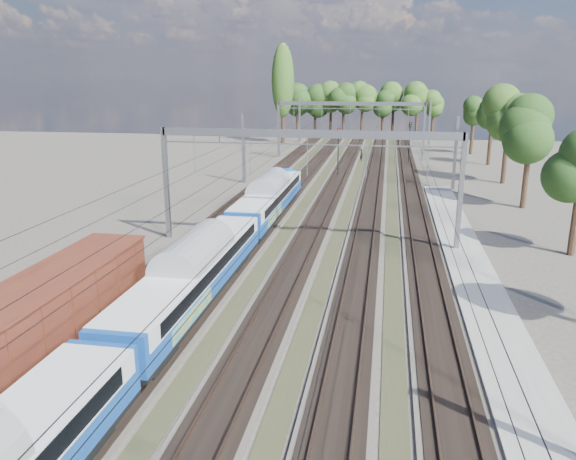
% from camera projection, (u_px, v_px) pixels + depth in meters
% --- Properties ---
extents(track_bed, '(21.00, 130.00, 0.34)m').
position_uv_depth(track_bed, '(327.00, 202.00, 58.83)').
color(track_bed, '#47423A').
rests_on(track_bed, ground).
extents(platform, '(3.00, 70.00, 0.30)m').
position_uv_depth(platform, '(483.00, 300.00, 33.08)').
color(platform, gray).
rests_on(platform, ground).
extents(catenary, '(25.65, 130.00, 9.00)m').
position_uv_depth(catenary, '(338.00, 134.00, 64.40)').
color(catenary, slate).
rests_on(catenary, ground).
extents(tree_belt, '(39.60, 98.85, 12.06)m').
position_uv_depth(tree_belt, '(389.00, 104.00, 104.31)').
color(tree_belt, black).
rests_on(tree_belt, ground).
extents(poplar, '(4.40, 4.40, 19.04)m').
position_uv_depth(poplar, '(283.00, 81.00, 108.44)').
color(poplar, black).
rests_on(poplar, ground).
extents(emu_train, '(2.92, 61.75, 4.27)m').
position_uv_depth(emu_train, '(192.00, 268.00, 31.46)').
color(emu_train, black).
rests_on(emu_train, ground).
extents(freight_boxcar, '(3.19, 15.41, 3.97)m').
position_uv_depth(freight_boxcar, '(44.00, 316.00, 25.39)').
color(freight_boxcar, black).
rests_on(freight_boxcar, ground).
extents(worker, '(0.60, 0.80, 1.98)m').
position_uv_depth(worker, '(361.00, 155.00, 87.14)').
color(worker, black).
rests_on(worker, ground).
extents(signal_near, '(0.43, 0.39, 6.33)m').
position_uv_depth(signal_near, '(338.00, 146.00, 73.65)').
color(signal_near, black).
rests_on(signal_near, ground).
extents(signal_far, '(0.41, 0.38, 6.18)m').
position_uv_depth(signal_far, '(410.00, 137.00, 84.67)').
color(signal_far, black).
rests_on(signal_far, ground).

